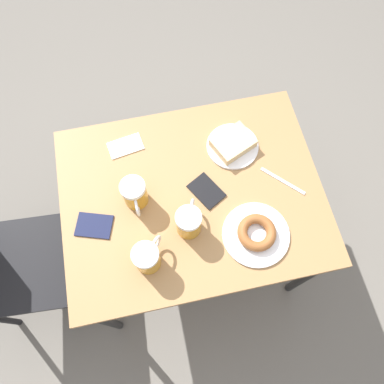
# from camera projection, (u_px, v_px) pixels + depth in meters

# --- Properties ---
(ground_plane) EXTENTS (8.00, 8.00, 0.00)m
(ground_plane) POSITION_uv_depth(u_px,v_px,m) (192.00, 244.00, 2.04)
(ground_plane) COLOR #666059
(table) EXTENTS (0.75, 0.96, 0.71)m
(table) POSITION_uv_depth(u_px,v_px,m) (192.00, 201.00, 1.44)
(table) COLOR #997044
(table) RESTS_ON ground_plane
(plate_with_cake) EXTENTS (0.20, 0.20, 0.05)m
(plate_with_cake) POSITION_uv_depth(u_px,v_px,m) (233.00, 144.00, 1.44)
(plate_with_cake) COLOR silver
(plate_with_cake) RESTS_ON table
(plate_with_donut) EXTENTS (0.24, 0.24, 0.05)m
(plate_with_donut) POSITION_uv_depth(u_px,v_px,m) (256.00, 233.00, 1.30)
(plate_with_donut) COLOR silver
(plate_with_donut) RESTS_ON table
(beer_mug_left) EXTENTS (0.13, 0.09, 0.12)m
(beer_mug_left) POSITION_uv_depth(u_px,v_px,m) (135.00, 194.00, 1.31)
(beer_mug_left) COLOR #C68C23
(beer_mug_left) RESTS_ON table
(beer_mug_center) EXTENTS (0.11, 0.11, 0.12)m
(beer_mug_center) POSITION_uv_depth(u_px,v_px,m) (147.00, 257.00, 1.23)
(beer_mug_center) COLOR #C68C23
(beer_mug_center) RESTS_ON table
(beer_mug_right) EXTENTS (0.13, 0.09, 0.12)m
(beer_mug_right) POSITION_uv_depth(u_px,v_px,m) (189.00, 222.00, 1.27)
(beer_mug_right) COLOR #C68C23
(beer_mug_right) RESTS_ON table
(napkin_folded) EXTENTS (0.10, 0.14, 0.00)m
(napkin_folded) POSITION_uv_depth(u_px,v_px,m) (125.00, 146.00, 1.45)
(napkin_folded) COLOR white
(napkin_folded) RESTS_ON table
(fork) EXTENTS (0.14, 0.14, 0.00)m
(fork) POSITION_uv_depth(u_px,v_px,m) (283.00, 181.00, 1.40)
(fork) COLOR silver
(fork) RESTS_ON table
(passport_near_edge) EXTENTS (0.15, 0.14, 0.01)m
(passport_near_edge) POSITION_uv_depth(u_px,v_px,m) (206.00, 191.00, 1.38)
(passport_near_edge) COLOR black
(passport_near_edge) RESTS_ON table
(passport_far_edge) EXTENTS (0.12, 0.15, 0.01)m
(passport_far_edge) POSITION_uv_depth(u_px,v_px,m) (94.00, 226.00, 1.33)
(passport_far_edge) COLOR #141938
(passport_far_edge) RESTS_ON table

